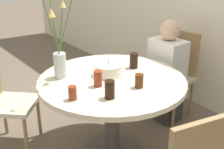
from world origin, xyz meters
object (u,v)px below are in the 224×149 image
at_px(chair_left_flank, 175,70).
at_px(drink_glass_0, 72,93).
at_px(chair_right_flank, 2,95).
at_px(person_woman, 167,75).
at_px(drink_glass_3, 134,60).
at_px(flower_vase, 59,49).
at_px(drink_glass_4, 110,89).
at_px(drink_glass_1, 98,79).
at_px(birthday_cake, 108,70).
at_px(side_plate, 111,59).
at_px(drink_glass_2, 139,81).

relative_size(chair_left_flank, drink_glass_0, 8.90).
height_order(chair_right_flank, person_woman, person_woman).
distance_m(chair_right_flank, drink_glass_3, 1.19).
bearing_deg(chair_left_flank, flower_vase, -104.48).
distance_m(chair_left_flank, chair_right_flank, 1.73).
bearing_deg(drink_glass_4, drink_glass_3, 122.75).
relative_size(drink_glass_0, drink_glass_4, 0.75).
distance_m(flower_vase, drink_glass_3, 0.68).
bearing_deg(drink_glass_1, chair_left_flank, 99.69).
xyz_separation_m(birthday_cake, drink_glass_4, (0.34, -0.24, 0.02)).
bearing_deg(side_plate, birthday_cake, -40.41).
bearing_deg(drink_glass_2, drink_glass_4, -89.05).
relative_size(flower_vase, drink_glass_2, 6.68).
bearing_deg(drink_glass_2, drink_glass_0, -105.11).
xyz_separation_m(birthday_cake, side_plate, (-0.29, 0.25, -0.04)).
bearing_deg(drink_glass_3, flower_vase, -107.19).
distance_m(flower_vase, drink_glass_1, 0.40).
relative_size(drink_glass_3, drink_glass_4, 1.02).
distance_m(flower_vase, drink_glass_0, 0.45).
bearing_deg(drink_glass_1, drink_glass_4, -13.16).
relative_size(drink_glass_2, drink_glass_4, 0.81).
xyz_separation_m(side_plate, drink_glass_2, (0.62, -0.21, 0.05)).
relative_size(drink_glass_4, person_woman, 0.13).
bearing_deg(side_plate, chair_left_flank, 71.98).
xyz_separation_m(drink_glass_1, drink_glass_2, (0.21, 0.23, -0.01)).
height_order(drink_glass_0, drink_glass_2, drink_glass_2).
bearing_deg(drink_glass_4, chair_left_flank, 109.18).
distance_m(chair_right_flank, flower_vase, 0.71).
relative_size(side_plate, drink_glass_4, 1.30).
bearing_deg(chair_right_flank, flower_vase, -92.58).
xyz_separation_m(drink_glass_4, person_woman, (-0.38, 1.01, -0.28)).
relative_size(side_plate, person_woman, 0.16).
bearing_deg(drink_glass_0, birthday_cake, 112.96).
bearing_deg(chair_right_flank, drink_glass_1, -99.38).
xyz_separation_m(birthday_cake, drink_glass_0, (0.20, -0.46, 0.00)).
bearing_deg(flower_vase, chair_left_flank, 84.59).
height_order(chair_left_flank, drink_glass_4, chair_left_flank).
height_order(drink_glass_0, drink_glass_1, drink_glass_1).
height_order(chair_right_flank, flower_vase, flower_vase).
xyz_separation_m(birthday_cake, drink_glass_2, (0.33, 0.04, 0.01)).
xyz_separation_m(birthday_cake, flower_vase, (-0.19, -0.34, 0.20)).
relative_size(chair_right_flank, drink_glass_0, 8.90).
height_order(drink_glass_0, drink_glass_4, drink_glass_4).
distance_m(birthday_cake, drink_glass_0, 0.50).
bearing_deg(birthday_cake, drink_glass_2, 7.37).
relative_size(chair_right_flank, flower_vase, 1.25).
xyz_separation_m(chair_left_flank, side_plate, (-0.22, -0.68, 0.21)).
distance_m(birthday_cake, drink_glass_2, 0.34).
bearing_deg(drink_glass_0, flower_vase, 162.93).
distance_m(drink_glass_2, person_woman, 0.86).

